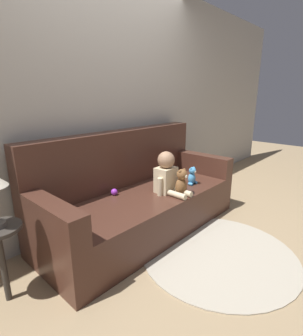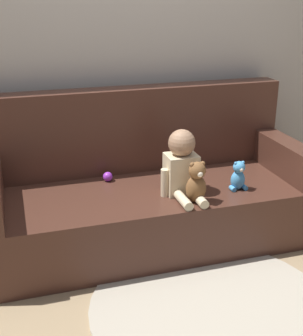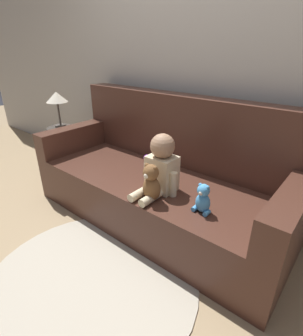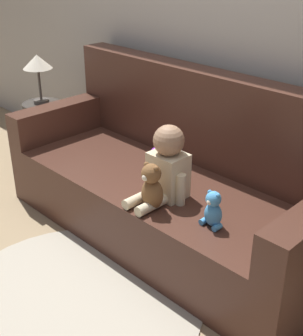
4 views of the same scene
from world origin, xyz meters
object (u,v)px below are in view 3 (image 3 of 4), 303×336
teddy_bear_brown (151,183)px  plush_toy_side (203,199)px  toy_ball (147,158)px  person_baby (161,167)px  couch (161,180)px  side_table (59,113)px

teddy_bear_brown → plush_toy_side: bearing=16.4°
toy_ball → person_baby: bearing=-38.9°
couch → toy_ball: couch is taller
person_baby → plush_toy_side: (0.37, -0.05, -0.09)m
person_baby → side_table: size_ratio=0.45×
couch → person_baby: (0.18, -0.24, 0.26)m
teddy_bear_brown → plush_toy_side: size_ratio=1.35×
toy_ball → side_table: side_table is taller
plush_toy_side → side_table: (-1.89, 0.23, 0.22)m
couch → plush_toy_side: couch is taller
couch → person_baby: couch is taller
plush_toy_side → side_table: bearing=173.1°
person_baby → side_table: bearing=173.4°
couch → side_table: size_ratio=2.32×
person_baby → side_table: side_table is taller
teddy_bear_brown → toy_ball: teddy_bear_brown is taller
plush_toy_side → couch: bearing=151.9°
person_baby → plush_toy_side: bearing=-7.8°
person_baby → plush_toy_side: 0.39m
teddy_bear_brown → side_table: size_ratio=0.29×
couch → toy_ball: 0.28m
person_baby → plush_toy_side: person_baby is taller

